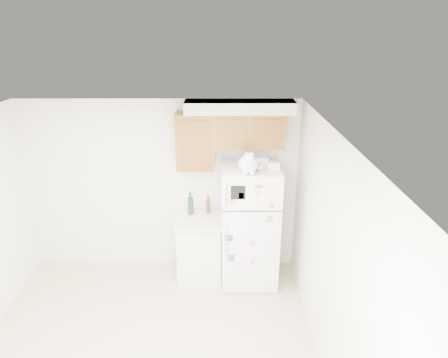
{
  "coord_description": "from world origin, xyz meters",
  "views": [
    {
      "loc": [
        0.86,
        -3.21,
        3.41
      ],
      "look_at": [
        0.87,
        1.55,
        1.55
      ],
      "focal_mm": 32.0,
      "sensor_mm": 36.0,
      "label": 1
    }
  ],
  "objects_px": {
    "refrigerator": "(250,225)",
    "bottle_amber": "(208,204)",
    "storage_box_back": "(261,161)",
    "storage_box_front": "(274,166)",
    "base_counter": "(200,247)",
    "bottle_green": "(191,203)",
    "cat": "(249,163)"
  },
  "relations": [
    {
      "from": "cat",
      "to": "storage_box_front",
      "type": "height_order",
      "value": "cat"
    },
    {
      "from": "base_counter",
      "to": "bottle_green",
      "type": "xyz_separation_m",
      "value": [
        -0.12,
        0.15,
        0.62
      ]
    },
    {
      "from": "storage_box_back",
      "to": "bottle_amber",
      "type": "distance_m",
      "value": 1.0
    },
    {
      "from": "refrigerator",
      "to": "bottle_amber",
      "type": "bearing_deg",
      "value": 156.35
    },
    {
      "from": "bottle_amber",
      "to": "storage_box_front",
      "type": "bearing_deg",
      "value": -22.37
    },
    {
      "from": "base_counter",
      "to": "storage_box_back",
      "type": "xyz_separation_m",
      "value": [
        0.82,
        0.01,
        1.29
      ]
    },
    {
      "from": "base_counter",
      "to": "bottle_green",
      "type": "relative_size",
      "value": 2.77
    },
    {
      "from": "storage_box_front",
      "to": "bottle_green",
      "type": "xyz_separation_m",
      "value": [
        -1.09,
        0.32,
        -0.66
      ]
    },
    {
      "from": "storage_box_front",
      "to": "bottle_amber",
      "type": "relative_size",
      "value": 0.55
    },
    {
      "from": "cat",
      "to": "bottle_green",
      "type": "xyz_separation_m",
      "value": [
        -0.76,
        0.44,
        -0.73
      ]
    },
    {
      "from": "refrigerator",
      "to": "storage_box_front",
      "type": "xyz_separation_m",
      "value": [
        0.27,
        -0.1,
        0.89
      ]
    },
    {
      "from": "cat",
      "to": "bottle_green",
      "type": "bearing_deg",
      "value": 150.22
    },
    {
      "from": "refrigerator",
      "to": "base_counter",
      "type": "xyz_separation_m",
      "value": [
        -0.69,
        0.07,
        -0.39
      ]
    },
    {
      "from": "base_counter",
      "to": "storage_box_front",
      "type": "height_order",
      "value": "storage_box_front"
    },
    {
      "from": "storage_box_front",
      "to": "bottle_amber",
      "type": "bearing_deg",
      "value": 159.36
    },
    {
      "from": "base_counter",
      "to": "storage_box_front",
      "type": "xyz_separation_m",
      "value": [
        0.96,
        -0.17,
        1.28
      ]
    },
    {
      "from": "refrigerator",
      "to": "cat",
      "type": "height_order",
      "value": "cat"
    },
    {
      "from": "refrigerator",
      "to": "storage_box_front",
      "type": "relative_size",
      "value": 11.33
    },
    {
      "from": "bottle_amber",
      "to": "refrigerator",
      "type": "bearing_deg",
      "value": -23.65
    },
    {
      "from": "cat",
      "to": "bottle_amber",
      "type": "xyz_separation_m",
      "value": [
        -0.52,
        0.47,
        -0.76
      ]
    },
    {
      "from": "base_counter",
      "to": "cat",
      "type": "bearing_deg",
      "value": -24.47
    },
    {
      "from": "cat",
      "to": "storage_box_back",
      "type": "bearing_deg",
      "value": 58.93
    },
    {
      "from": "storage_box_back",
      "to": "refrigerator",
      "type": "bearing_deg",
      "value": -150.75
    },
    {
      "from": "storage_box_back",
      "to": "bottle_amber",
      "type": "bearing_deg",
      "value": 163.18
    },
    {
      "from": "refrigerator",
      "to": "storage_box_back",
      "type": "relative_size",
      "value": 9.44
    },
    {
      "from": "base_counter",
      "to": "bottle_green",
      "type": "distance_m",
      "value": 0.65
    },
    {
      "from": "base_counter",
      "to": "bottle_amber",
      "type": "xyz_separation_m",
      "value": [
        0.12,
        0.18,
        0.59
      ]
    },
    {
      "from": "cat",
      "to": "storage_box_back",
      "type": "relative_size",
      "value": 2.47
    },
    {
      "from": "storage_box_front",
      "to": "bottle_green",
      "type": "relative_size",
      "value": 0.45
    },
    {
      "from": "refrigerator",
      "to": "storage_box_back",
      "type": "bearing_deg",
      "value": 32.8
    },
    {
      "from": "bottle_green",
      "to": "storage_box_front",
      "type": "bearing_deg",
      "value": -16.26
    },
    {
      "from": "base_counter",
      "to": "bottle_amber",
      "type": "relative_size",
      "value": 3.36
    }
  ]
}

